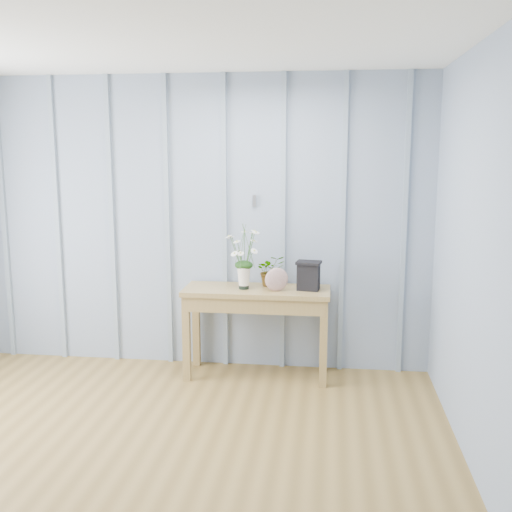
# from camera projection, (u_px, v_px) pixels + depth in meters

# --- Properties ---
(ground) EXTENTS (4.50, 4.50, 0.00)m
(ground) POSITION_uv_depth(u_px,v_px,m) (106.00, 509.00, 3.16)
(ground) COLOR brown
(ground) RESTS_ON ground
(room_shell) EXTENTS (4.00, 4.50, 2.50)m
(room_shell) POSITION_uv_depth(u_px,v_px,m) (146.00, 131.00, 3.71)
(room_shell) COLOR #8F9FB8
(room_shell) RESTS_ON ground
(sideboard) EXTENTS (1.20, 0.45, 0.75)m
(sideboard) POSITION_uv_depth(u_px,v_px,m) (257.00, 302.00, 4.93)
(sideboard) COLOR olive
(sideboard) RESTS_ON ground
(daisy_vase) EXTENTS (0.36, 0.28, 0.52)m
(daisy_vase) POSITION_uv_depth(u_px,v_px,m) (244.00, 250.00, 4.84)
(daisy_vase) COLOR black
(daisy_vase) RESTS_ON sideboard
(spider_plant) EXTENTS (0.29, 0.28, 0.26)m
(spider_plant) POSITION_uv_depth(u_px,v_px,m) (270.00, 270.00, 4.99)
(spider_plant) COLOR #143C11
(spider_plant) RESTS_ON sideboard
(felt_disc_vessel) EXTENTS (0.20, 0.11, 0.19)m
(felt_disc_vessel) POSITION_uv_depth(u_px,v_px,m) (277.00, 280.00, 4.80)
(felt_disc_vessel) COLOR #88414F
(felt_disc_vessel) RESTS_ON sideboard
(carved_box) EXTENTS (0.21, 0.18, 0.24)m
(carved_box) POSITION_uv_depth(u_px,v_px,m) (309.00, 275.00, 4.84)
(carved_box) COLOR black
(carved_box) RESTS_ON sideboard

